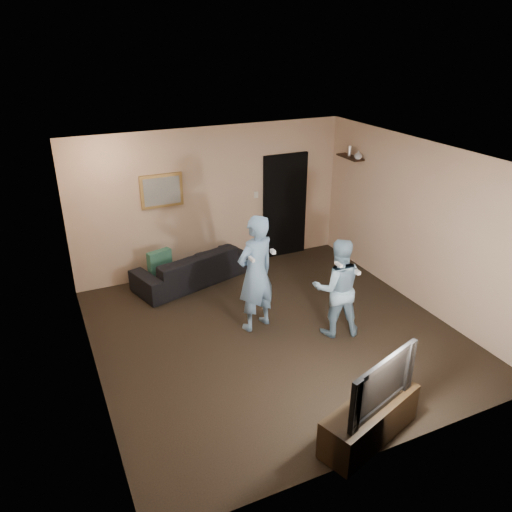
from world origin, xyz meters
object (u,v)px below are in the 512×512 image
tv_console (370,420)px  television (375,380)px  sofa (190,267)px  wii_player_left (256,273)px  wii_player_right (337,288)px

tv_console → television: bearing=0.0°
sofa → wii_player_left: size_ratio=1.13×
tv_console → wii_player_left: wii_player_left is taller
television → wii_player_left: 2.58m
television → tv_console: bearing=0.0°
sofa → tv_console: (0.59, -4.37, -0.04)m
wii_player_left → wii_player_right: 1.17m
tv_console → wii_player_left: (-0.17, 2.57, 0.63)m
sofa → wii_player_right: 2.85m
sofa → tv_console: 4.41m
tv_console → wii_player_right: size_ratio=0.86×
sofa → wii_player_right: (1.41, -2.43, 0.45)m
sofa → wii_player_left: (0.43, -1.80, 0.59)m
tv_console → wii_player_left: 2.65m
television → wii_player_left: (-0.17, 2.57, 0.10)m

